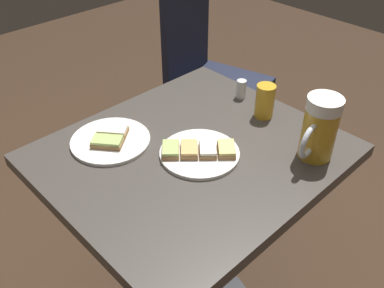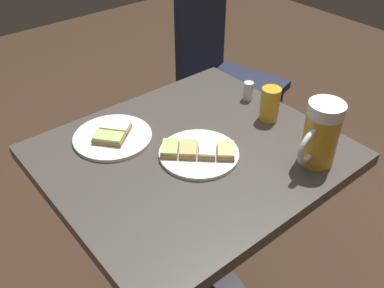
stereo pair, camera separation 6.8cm
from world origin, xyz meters
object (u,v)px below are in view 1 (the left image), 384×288
Objects in this scene: salt_shaker at (241,89)px; beer_mug at (319,129)px; beer_glass_small at (265,101)px; cafe_chair at (207,74)px; plate_near at (199,152)px; plate_far at (110,140)px.

beer_mug is at bearing 74.40° from salt_shaker.
salt_shaker is (-0.03, -0.12, -0.02)m from beer_glass_small.
beer_glass_small is (-0.06, -0.21, -0.03)m from beer_mug.
salt_shaker is 0.58m from cafe_chair.
beer_mug reaches higher than plate_near.
cafe_chair reaches higher than beer_mug.
beer_glass_small is at bearing 43.62° from cafe_chair.
plate_far is 2.14× the size of beer_glass_small.
plate_near is at bearing 27.31° from cafe_chair.
beer_glass_small is (-0.40, 0.20, 0.04)m from plate_far.
plate_far is 1.26× the size of beer_mug.
plate_near is at bearing 21.47° from salt_shaker.
salt_shaker is at bearing -158.53° from plate_near.
beer_glass_small is at bearing -179.44° from plate_near.
plate_near is 0.33m from salt_shaker.
cafe_chair is at bearing -154.29° from plate_far.
salt_shaker is (-0.31, -0.12, 0.02)m from plate_near.
plate_near is at bearing -44.19° from beer_mug.
plate_far is at bearing -50.22° from beer_mug.
cafe_chair is (-0.60, -0.56, -0.20)m from plate_near.
beer_glass_small reaches higher than plate_near.
beer_mug reaches higher than plate_far.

